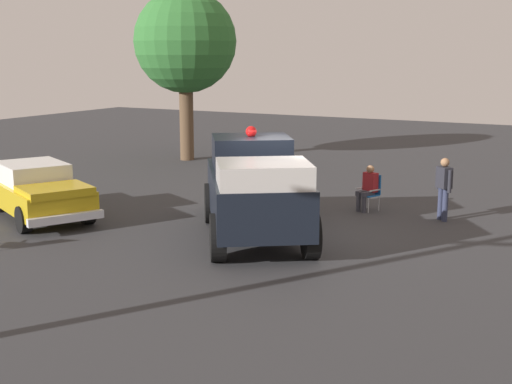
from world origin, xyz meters
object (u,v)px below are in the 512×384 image
at_px(classic_hot_rod, 38,191).
at_px(spectator_seated, 368,186).
at_px(vintage_fire_truck, 255,188).
at_px(spectator_standing, 444,185).
at_px(lawn_chair_near_truck, 371,190).
at_px(oak_tree_right, 185,42).

distance_m(classic_hot_rod, spectator_seated, 9.04).
bearing_deg(vintage_fire_truck, spectator_standing, -43.43).
xyz_separation_m(lawn_chair_near_truck, oak_tree_right, (5.44, 9.88, 4.19)).
distance_m(classic_hot_rod, spectator_standing, 10.82).
distance_m(spectator_seated, spectator_standing, 2.16).
bearing_deg(lawn_chair_near_truck, oak_tree_right, 61.18).
relative_size(vintage_fire_truck, spectator_standing, 3.66).
height_order(vintage_fire_truck, spectator_seated, vintage_fire_truck).
bearing_deg(spectator_seated, spectator_standing, -94.10).
bearing_deg(spectator_seated, oak_tree_right, 60.51).
height_order(vintage_fire_truck, oak_tree_right, oak_tree_right).
bearing_deg(vintage_fire_truck, oak_tree_right, 41.35).
height_order(spectator_standing, oak_tree_right, oak_tree_right).
relative_size(vintage_fire_truck, classic_hot_rod, 1.30).
bearing_deg(classic_hot_rod, lawn_chair_near_truck, -55.80).
height_order(vintage_fire_truck, spectator_standing, vintage_fire_truck).
height_order(spectator_seated, spectator_standing, spectator_standing).
bearing_deg(spectator_standing, vintage_fire_truck, 136.57).
relative_size(classic_hot_rod, spectator_seated, 3.66).
xyz_separation_m(vintage_fire_truck, classic_hot_rod, (-1.07, 6.06, -0.45)).
height_order(lawn_chair_near_truck, oak_tree_right, oak_tree_right).
distance_m(lawn_chair_near_truck, oak_tree_right, 12.03).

